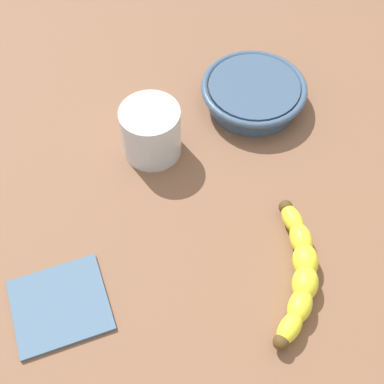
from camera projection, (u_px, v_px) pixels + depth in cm
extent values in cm
cube|color=brown|center=(175.00, 185.00, 84.29)|extent=(120.00, 120.00, 3.00)
ellipsoid|color=yellow|center=(290.00, 328.00, 67.75)|extent=(5.70, 5.20, 2.69)
ellipsoid|color=yellow|center=(300.00, 306.00, 69.41)|extent=(5.95, 5.03, 3.14)
ellipsoid|color=yellow|center=(305.00, 283.00, 71.21)|extent=(5.84, 4.76, 3.58)
ellipsoid|color=yellow|center=(305.00, 261.00, 73.10)|extent=(5.32, 3.91, 3.58)
ellipsoid|color=yellow|center=(301.00, 239.00, 75.00)|extent=(5.45, 3.75, 3.14)
ellipsoid|color=yellow|center=(293.00, 220.00, 76.84)|extent=(5.68, 4.14, 2.69)
sphere|color=#513819|center=(281.00, 342.00, 66.69)|extent=(2.09, 2.09, 2.09)
sphere|color=#513819|center=(286.00, 207.00, 78.04)|extent=(2.09, 2.09, 2.09)
cylinder|color=silver|center=(151.00, 132.00, 82.77)|extent=(9.47, 9.47, 8.88)
cylinder|color=#EABE71|center=(151.00, 134.00, 83.20)|extent=(8.97, 8.97, 7.35)
cylinder|color=#3D5675|center=(253.00, 94.00, 90.38)|extent=(15.48, 15.48, 4.39)
torus|color=#3D5675|center=(254.00, 88.00, 89.06)|extent=(18.02, 18.02, 1.20)
cube|color=slate|center=(60.00, 305.00, 71.04)|extent=(14.89, 15.53, 0.60)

